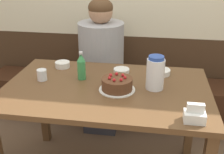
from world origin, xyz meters
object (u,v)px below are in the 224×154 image
object	(u,v)px
bench_seat	(121,100)
soju_bottle	(81,66)
birthday_cake	(117,84)
water_pitcher	(155,73)
glass_water_tall	(42,75)
person_teal_shirt	(102,67)
bowl_side_dish	(121,71)
bowl_rice_small	(63,65)
bowl_soup_white	(161,72)
napkin_holder	(195,115)

from	to	relation	value
bench_seat	soju_bottle	size ratio (longest dim) A/B	13.37
birthday_cake	soju_bottle	world-z (taller)	soju_bottle
water_pitcher	glass_water_tall	bearing A→B (deg)	179.38
soju_bottle	person_teal_shirt	size ratio (longest dim) A/B	0.16
bench_seat	bowl_side_dish	xyz separation A→B (m)	(0.07, -0.57, 0.56)
bench_seat	bowl_side_dish	distance (m)	0.81
birthday_cake	bowl_rice_small	world-z (taller)	birthday_cake
bowl_soup_white	bowl_rice_small	distance (m)	0.74
glass_water_tall	water_pitcher	bearing A→B (deg)	-0.62
water_pitcher	soju_bottle	size ratio (longest dim) A/B	1.12
bowl_side_dish	glass_water_tall	xyz separation A→B (m)	(-0.52, -0.22, 0.02)
water_pitcher	bowl_rice_small	distance (m)	0.75
soju_bottle	bowl_side_dish	world-z (taller)	soju_bottle
soju_bottle	bowl_side_dish	xyz separation A→B (m)	(0.26, 0.16, -0.08)
water_pitcher	birthday_cake	bearing A→B (deg)	-165.27
soju_bottle	person_teal_shirt	world-z (taller)	person_teal_shirt
bowl_soup_white	person_teal_shirt	size ratio (longest dim) A/B	0.11
glass_water_tall	person_teal_shirt	size ratio (longest dim) A/B	0.06
bench_seat	bowl_soup_white	distance (m)	0.87
bench_seat	birthday_cake	xyz separation A→B (m)	(0.08, -0.86, 0.59)
bench_seat	glass_water_tall	size ratio (longest dim) A/B	34.57
napkin_holder	bowl_rice_small	xyz separation A→B (m)	(-0.91, 0.62, -0.02)
bowl_soup_white	glass_water_tall	world-z (taller)	glass_water_tall
soju_bottle	napkin_holder	xyz separation A→B (m)	(0.71, -0.43, -0.06)
soju_bottle	person_teal_shirt	bearing A→B (deg)	87.83
bench_seat	person_teal_shirt	distance (m)	0.46
bowl_soup_white	person_teal_shirt	distance (m)	0.68
soju_bottle	person_teal_shirt	distance (m)	0.63
bowl_soup_white	bowl_rice_small	bearing A→B (deg)	178.56
birthday_cake	glass_water_tall	xyz separation A→B (m)	(-0.53, 0.07, -0.00)
bench_seat	bowl_rice_small	bearing A→B (deg)	-125.58
bowl_rice_small	bowl_side_dish	distance (m)	0.46
birthday_cake	bowl_side_dish	xyz separation A→B (m)	(-0.01, 0.29, -0.03)
soju_bottle	bowl_rice_small	size ratio (longest dim) A/B	1.77
napkin_holder	bowl_rice_small	bearing A→B (deg)	145.93
bowl_soup_white	glass_water_tall	xyz separation A→B (m)	(-0.81, -0.23, 0.02)
birthday_cake	bowl_side_dish	bearing A→B (deg)	91.68
bench_seat	bowl_side_dish	bearing A→B (deg)	-83.22
soju_bottle	glass_water_tall	xyz separation A→B (m)	(-0.27, -0.06, -0.06)
bowl_side_dish	person_teal_shirt	distance (m)	0.51
bench_seat	bowl_side_dish	world-z (taller)	bowl_side_dish
birthday_cake	napkin_holder	distance (m)	0.54
birthday_cake	water_pitcher	distance (m)	0.25
bench_seat	napkin_holder	world-z (taller)	napkin_holder
napkin_holder	bench_seat	bearing A→B (deg)	114.25
water_pitcher	person_teal_shirt	distance (m)	0.85
person_teal_shirt	bench_seat	bearing A→B (deg)	131.34
bowl_soup_white	glass_water_tall	distance (m)	0.84
soju_bottle	napkin_holder	size ratio (longest dim) A/B	1.80
birthday_cake	bowl_soup_white	distance (m)	0.41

